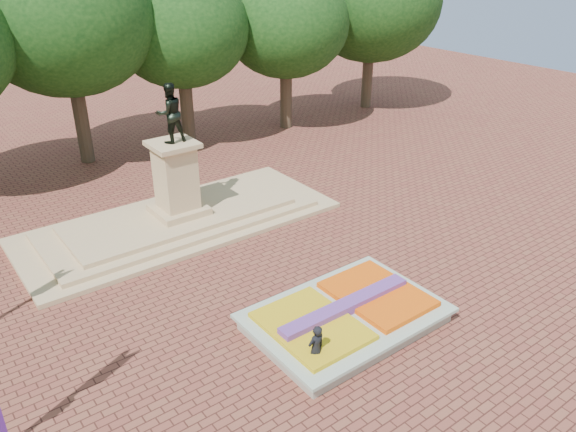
% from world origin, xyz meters
% --- Properties ---
extents(ground, '(90.00, 90.00, 0.00)m').
position_xyz_m(ground, '(0.00, 0.00, 0.00)').
color(ground, brown).
rests_on(ground, ground).
extents(flower_bed, '(6.30, 4.30, 0.91)m').
position_xyz_m(flower_bed, '(1.03, -2.00, 0.38)').
color(flower_bed, gray).
rests_on(flower_bed, ground).
extents(monument, '(14.00, 6.00, 6.40)m').
position_xyz_m(monument, '(0.00, 8.00, 0.88)').
color(monument, tan).
rests_on(monument, ground).
extents(tree_row_back, '(44.80, 8.80, 10.43)m').
position_xyz_m(tree_row_back, '(2.33, 18.00, 6.67)').
color(tree_row_back, '#3C2E21').
rests_on(tree_row_back, ground).
extents(pedestrian, '(0.59, 0.39, 1.61)m').
position_xyz_m(pedestrian, '(-1.18, -3.09, 0.80)').
color(pedestrian, black).
rests_on(pedestrian, ground).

